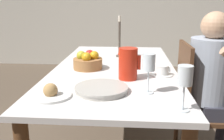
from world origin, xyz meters
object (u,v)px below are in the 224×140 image
(red_pitcher, at_px, (128,63))
(bread_plate, at_px, (51,93))
(person_seated, at_px, (214,81))
(wine_glass_juice, at_px, (185,78))
(fruit_bowl, at_px, (88,61))
(candlestick_tall, at_px, (119,41))
(teacup_near_person, at_px, (161,71))
(chair_person_side, at_px, (198,105))
(serving_tray, at_px, (101,89))
(wine_glass_water, at_px, (149,64))

(red_pitcher, relative_size, bread_plate, 0.94)
(person_seated, height_order, bread_plate, person_seated)
(red_pitcher, bearing_deg, wine_glass_juice, -61.19)
(bread_plate, bearing_deg, person_seated, 28.80)
(fruit_bowl, distance_m, candlestick_tall, 0.49)
(red_pitcher, distance_m, teacup_near_person, 0.26)
(chair_person_side, xyz_separation_m, red_pitcher, (-0.52, -0.23, 0.36))
(chair_person_side, xyz_separation_m, teacup_near_person, (-0.30, -0.13, 0.29))
(serving_tray, bearing_deg, person_seated, 31.08)
(chair_person_side, relative_size, wine_glass_juice, 4.60)
(wine_glass_water, distance_m, wine_glass_juice, 0.26)
(person_seated, bearing_deg, teacup_near_person, -74.24)
(chair_person_side, distance_m, bread_plate, 1.12)
(person_seated, xyz_separation_m, wine_glass_juice, (-0.36, -0.68, 0.22))
(person_seated, bearing_deg, serving_tray, -58.92)
(bread_plate, bearing_deg, chair_person_side, 32.04)
(fruit_bowl, relative_size, candlestick_tall, 0.59)
(wine_glass_juice, xyz_separation_m, candlestick_tall, (-0.34, 1.13, -0.01))
(red_pitcher, xyz_separation_m, bread_plate, (-0.40, -0.34, -0.08))
(wine_glass_water, relative_size, candlestick_tall, 0.60)
(person_seated, xyz_separation_m, bread_plate, (-1.01, -0.56, 0.08))
(bread_plate, distance_m, candlestick_tall, 1.06)
(wine_glass_water, relative_size, teacup_near_person, 1.42)
(person_seated, relative_size, wine_glass_juice, 5.65)
(wine_glass_juice, height_order, bread_plate, wine_glass_juice)
(wine_glass_juice, height_order, serving_tray, wine_glass_juice)
(wine_glass_water, distance_m, bread_plate, 0.54)
(fruit_bowl, bearing_deg, chair_person_side, -0.01)
(chair_person_side, relative_size, teacup_near_person, 6.36)
(serving_tray, height_order, bread_plate, bread_plate)
(red_pitcher, distance_m, candlestick_tall, 0.67)
(person_seated, bearing_deg, chair_person_side, -101.59)
(serving_tray, xyz_separation_m, bread_plate, (-0.25, -0.10, 0.00))
(wine_glass_juice, relative_size, teacup_near_person, 1.38)
(bread_plate, height_order, candlestick_tall, candlestick_tall)
(bread_plate, bearing_deg, fruit_bowl, 80.22)
(wine_glass_water, height_order, serving_tray, wine_glass_water)
(teacup_near_person, height_order, fruit_bowl, fruit_bowl)
(chair_person_side, distance_m, wine_glass_juice, 0.85)
(teacup_near_person, relative_size, fruit_bowl, 0.72)
(person_seated, relative_size, red_pitcher, 5.97)
(chair_person_side, height_order, wine_glass_water, wine_glass_water)
(red_pitcher, distance_m, bread_plate, 0.53)
(serving_tray, xyz_separation_m, fruit_bowl, (-0.15, 0.48, 0.04))
(chair_person_side, xyz_separation_m, person_seated, (0.09, -0.02, 0.20))
(wine_glass_water, bearing_deg, serving_tray, -179.98)
(wine_glass_water, xyz_separation_m, bread_plate, (-0.51, -0.10, -0.14))
(person_seated, bearing_deg, bread_plate, -61.20)
(serving_tray, bearing_deg, fruit_bowl, 107.90)
(teacup_near_person, bearing_deg, candlestick_tall, 118.90)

